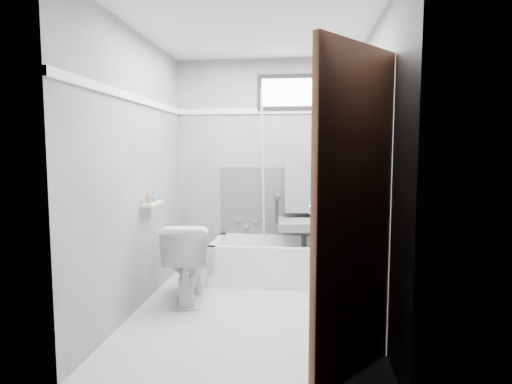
# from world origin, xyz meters

# --- Properties ---
(floor) EXTENTS (2.60, 2.60, 0.00)m
(floor) POSITION_xyz_m (0.00, 0.00, 0.00)
(floor) COLOR silver
(floor) RESTS_ON ground
(ceiling) EXTENTS (2.60, 2.60, 0.00)m
(ceiling) POSITION_xyz_m (0.00, 0.00, 2.40)
(ceiling) COLOR silver
(ceiling) RESTS_ON floor
(wall_back) EXTENTS (2.00, 0.02, 2.40)m
(wall_back) POSITION_xyz_m (0.00, 1.30, 1.20)
(wall_back) COLOR slate
(wall_back) RESTS_ON floor
(wall_front) EXTENTS (2.00, 0.02, 2.40)m
(wall_front) POSITION_xyz_m (0.00, -1.30, 1.20)
(wall_front) COLOR slate
(wall_front) RESTS_ON floor
(wall_left) EXTENTS (0.02, 2.60, 2.40)m
(wall_left) POSITION_xyz_m (-1.00, 0.00, 1.20)
(wall_left) COLOR slate
(wall_left) RESTS_ON floor
(wall_right) EXTENTS (0.02, 2.60, 2.40)m
(wall_right) POSITION_xyz_m (1.00, 0.00, 1.20)
(wall_right) COLOR slate
(wall_right) RESTS_ON floor
(bathtub) EXTENTS (1.50, 0.70, 0.42)m
(bathtub) POSITION_xyz_m (0.23, 0.93, 0.21)
(bathtub) COLOR white
(bathtub) RESTS_ON floor
(office_chair) EXTENTS (0.73, 0.73, 1.15)m
(office_chair) POSITION_xyz_m (0.45, 0.95, 0.69)
(office_chair) COLOR slate
(office_chair) RESTS_ON bathtub
(toilet) EXTENTS (0.52, 0.79, 0.72)m
(toilet) POSITION_xyz_m (-0.62, 0.22, 0.36)
(toilet) COLOR white
(toilet) RESTS_ON floor
(door) EXTENTS (0.78, 0.78, 2.00)m
(door) POSITION_xyz_m (0.98, -1.28, 1.00)
(door) COLOR brown
(door) RESTS_ON floor
(window) EXTENTS (0.66, 0.04, 0.40)m
(window) POSITION_xyz_m (0.25, 1.29, 2.02)
(window) COLOR black
(window) RESTS_ON wall_back
(backerboard) EXTENTS (1.50, 0.02, 0.78)m
(backerboard) POSITION_xyz_m (0.25, 1.29, 0.80)
(backerboard) COLOR #4C4C4F
(backerboard) RESTS_ON wall_back
(trim_back) EXTENTS (2.00, 0.02, 0.06)m
(trim_back) POSITION_xyz_m (0.00, 1.29, 1.82)
(trim_back) COLOR white
(trim_back) RESTS_ON wall_back
(trim_left) EXTENTS (0.02, 2.60, 0.06)m
(trim_left) POSITION_xyz_m (-0.99, 0.00, 1.82)
(trim_left) COLOR white
(trim_left) RESTS_ON wall_left
(pole) EXTENTS (0.02, 0.47, 1.90)m
(pole) POSITION_xyz_m (0.00, 1.06, 1.05)
(pole) COLOR silver
(pole) RESTS_ON bathtub
(shelf) EXTENTS (0.10, 0.32, 0.02)m
(shelf) POSITION_xyz_m (-0.93, 0.18, 0.90)
(shelf) COLOR white
(shelf) RESTS_ON wall_left
(soap_bottle_a) EXTENTS (0.06, 0.06, 0.11)m
(soap_bottle_a) POSITION_xyz_m (-0.94, 0.10, 0.97)
(soap_bottle_a) COLOR #A07B50
(soap_bottle_a) RESTS_ON shelf
(soap_bottle_b) EXTENTS (0.08, 0.08, 0.09)m
(soap_bottle_b) POSITION_xyz_m (-0.94, 0.24, 0.96)
(soap_bottle_b) COLOR slate
(soap_bottle_b) RESTS_ON shelf
(faucet) EXTENTS (0.26, 0.10, 0.16)m
(faucet) POSITION_xyz_m (-0.20, 1.27, 0.55)
(faucet) COLOR silver
(faucet) RESTS_ON wall_back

